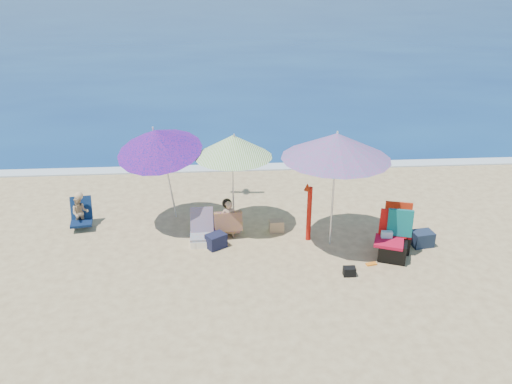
{
  "coord_description": "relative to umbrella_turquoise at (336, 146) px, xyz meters",
  "views": [
    {
      "loc": [
        -0.94,
        -8.32,
        5.32
      ],
      "look_at": [
        -0.3,
        1.0,
        1.1
      ],
      "focal_mm": 35.64,
      "sensor_mm": 36.0,
      "label": 1
    }
  ],
  "objects": [
    {
      "name": "umbrella_striped",
      "position": [
        -1.95,
        0.83,
        -0.24
      ],
      "size": [
        1.94,
        1.94,
        2.17
      ],
      "color": "silver",
      "rests_on": "ground"
    },
    {
      "name": "chair_navy",
      "position": [
        -2.6,
        0.26,
        -1.97
      ],
      "size": [
        0.56,
        0.65,
        0.65
      ],
      "color": "#0C1844",
      "rests_on": "ground"
    },
    {
      "name": "bag_navy_b",
      "position": [
        1.87,
        -0.2,
        -1.98
      ],
      "size": [
        0.46,
        0.37,
        0.31
      ],
      "color": "#1C283E",
      "rests_on": "ground"
    },
    {
      "name": "foam",
      "position": [
        -1.22,
        4.37,
        -2.12
      ],
      "size": [
        120.0,
        0.5,
        0.04
      ],
      "color": "white",
      "rests_on": "ground"
    },
    {
      "name": "chair_rainbow",
      "position": [
        -2.64,
        0.24,
        -1.96
      ],
      "size": [
        0.51,
        0.62,
        0.69
      ],
      "color": "#CE6B48",
      "rests_on": "ground"
    },
    {
      "name": "camp_chair_left",
      "position": [
        1.09,
        -0.64,
        -1.85
      ],
      "size": [
        0.79,
        0.73,
        0.95
      ],
      "color": "#BA0D2C",
      "rests_on": "ground"
    },
    {
      "name": "person_left",
      "position": [
        -5.3,
        1.07,
        -1.76
      ],
      "size": [
        0.53,
        0.66,
        0.83
      ],
      "color": "tan",
      "rests_on": "ground"
    },
    {
      "name": "furled_umbrella",
      "position": [
        -0.44,
        0.19,
        -1.41
      ],
      "size": [
        0.22,
        0.23,
        1.32
      ],
      "color": "red",
      "rests_on": "ground"
    },
    {
      "name": "sea",
      "position": [
        -1.22,
        44.27,
        -2.19
      ],
      "size": [
        120.0,
        80.0,
        0.12
      ],
      "color": "navy",
      "rests_on": "ground"
    },
    {
      "name": "person_center",
      "position": [
        -2.09,
        0.42,
        -1.72
      ],
      "size": [
        0.6,
        0.48,
        0.85
      ],
      "color": "tan",
      "rests_on": "ground"
    },
    {
      "name": "umbrella_turquoise",
      "position": [
        0.0,
        0.0,
        0.0
      ],
      "size": [
        2.22,
        2.22,
        2.43
      ],
      "color": "silver",
      "rests_on": "ground"
    },
    {
      "name": "camp_chair_right",
      "position": [
        1.27,
        -0.33,
        -1.78
      ],
      "size": [
        0.76,
        0.72,
        0.99
      ],
      "color": "#A10B13",
      "rests_on": "ground"
    },
    {
      "name": "bag_tan",
      "position": [
        -1.06,
        0.6,
        -2.01
      ],
      "size": [
        0.32,
        0.23,
        0.27
      ],
      "color": "tan",
      "rests_on": "ground"
    },
    {
      "name": "umbrella_blue",
      "position": [
        -3.49,
        0.99,
        -0.15
      ],
      "size": [
        2.27,
        2.32,
        2.43
      ],
      "color": "white",
      "rests_on": "ground"
    },
    {
      "name": "bag_black_b",
      "position": [
        0.12,
        -1.19,
        -2.05
      ],
      "size": [
        0.23,
        0.16,
        0.17
      ],
      "color": "black",
      "rests_on": "ground"
    },
    {
      "name": "bag_black_a",
      "position": [
        -2.1,
        0.78,
        -2.03
      ],
      "size": [
        0.35,
        0.31,
        0.21
      ],
      "color": "black",
      "rests_on": "ground"
    },
    {
      "name": "bag_navy_a",
      "position": [
        -2.35,
        0.01,
        -1.99
      ],
      "size": [
        0.47,
        0.44,
        0.3
      ],
      "color": "#181A35",
      "rests_on": "ground"
    },
    {
      "name": "orange_item",
      "position": [
        0.64,
        -0.86,
        -2.12
      ],
      "size": [
        0.22,
        0.14,
        0.03
      ],
      "color": "orange",
      "rests_on": "ground"
    },
    {
      "name": "ground",
      "position": [
        -1.22,
        -0.73,
        -2.14
      ],
      "size": [
        120.0,
        120.0,
        0.0
      ],
      "color": "#D8BC84",
      "rests_on": "ground"
    }
  ]
}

